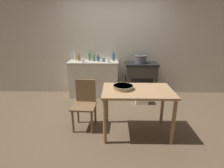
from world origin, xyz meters
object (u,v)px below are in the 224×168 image
flour_sack (142,97)px  bottle_center (113,57)px  chair (85,103)px  mixing_bowl_large (123,87)px  cup_right (108,60)px  bottle_center_left (79,58)px  work_table (137,96)px  cup_mid_right (104,60)px  bottle_mid_left (98,59)px  cup_far_right (83,60)px  bottle_center_right (75,56)px  bottle_far_left (94,58)px  stove (140,80)px  stock_pot (140,59)px  bottle_left (89,57)px

flour_sack → bottle_center: 1.26m
chair → flour_sack: bearing=44.3°
mixing_bowl_large → cup_right: size_ratio=3.28×
bottle_center_left → cup_right: size_ratio=1.91×
work_table → cup_mid_right: (-0.65, 1.66, 0.29)m
flour_sack → bottle_mid_left: (-1.07, 0.53, 0.81)m
cup_right → cup_far_right: cup_right is taller
bottle_center_right → cup_right: 0.92m
bottle_far_left → bottle_center_right: 0.52m
stove → bottle_far_left: bottle_far_left is taller
stock_pot → bottle_center: size_ratio=1.24×
work_table → stock_pot: 1.70m
chair → bottle_center: (0.50, 1.64, 0.55)m
mixing_bowl_large → bottle_center: (-0.17, 1.80, 0.19)m
mixing_bowl_large → cup_far_right: size_ratio=3.61×
chair → bottle_center_right: bearing=110.3°
stock_pot → cup_far_right: bearing=-177.2°
bottle_center_right → cup_right: bottle_center_right is taller
chair → stock_pot: stock_pot is taller
work_table → cup_far_right: 1.98m
flour_sack → bottle_center_right: size_ratio=1.20×
bottle_mid_left → bottle_center: (0.39, 0.10, 0.03)m
stove → work_table: stove is taller
stove → bottle_center: 0.91m
bottle_center_left → cup_mid_right: bearing=-12.5°
stock_pot → bottle_far_left: (-1.17, 0.12, 0.01)m
stock_pot → bottle_center_left: bottle_center_left is taller
chair → bottle_center: bottle_center is taller
cup_far_right → bottle_mid_left: bearing=22.5°
stove → stock_pot: (-0.03, -0.03, 0.54)m
mixing_bowl_large → bottle_left: (-0.79, 1.81, 0.20)m
bottle_far_left → cup_mid_right: bearing=-24.1°
stock_pot → cup_mid_right: size_ratio=3.33×
stock_pot → bottle_center_right: (-1.68, 0.25, 0.04)m
cup_mid_right → bottle_center_right: bearing=162.3°
bottle_mid_left → bottle_center_left: bottle_center_left is taller
bottle_center_right → mixing_bowl_large: bearing=-57.8°
bottle_left → mixing_bowl_large: bearing=-66.3°
bottle_left → cup_far_right: 0.29m
flour_sack → cup_far_right: bearing=165.0°
stove → cup_right: cup_right is taller
bottle_center_left → stove: bearing=-4.3°
mixing_bowl_large → cup_right: 1.61m
cup_right → chair: bearing=-104.4°
bottle_center → cup_right: bottle_center is taller
bottle_center_left → cup_mid_right: 0.66m
stock_pot → bottle_far_left: bearing=174.1°
flour_sack → bottle_mid_left: bearing=153.4°
stock_pot → cup_mid_right: 0.92m
bottle_far_left → bottle_mid_left: 0.12m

